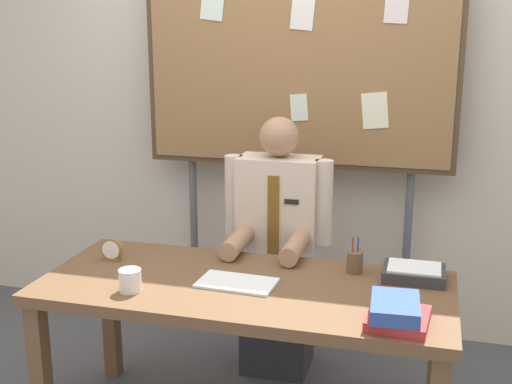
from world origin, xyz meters
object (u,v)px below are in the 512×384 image
(bulletin_board, at_px, (297,61))
(coffee_mug, at_px, (130,280))
(book_stack, at_px, (397,313))
(open_notebook, at_px, (237,283))
(desk, at_px, (244,302))
(pen_holder, at_px, (355,262))
(desk_clock, at_px, (112,250))
(paper_tray, at_px, (414,273))
(person, at_px, (278,257))

(bulletin_board, height_order, coffee_mug, bulletin_board)
(book_stack, xyz_separation_m, coffee_mug, (-1.06, 0.02, 0.00))
(open_notebook, bearing_deg, desk, 36.93)
(book_stack, height_order, pen_holder, pen_holder)
(bulletin_board, distance_m, coffee_mug, 1.54)
(bulletin_board, bearing_deg, book_stack, -63.04)
(book_stack, bearing_deg, coffee_mug, 178.68)
(desk_clock, xyz_separation_m, paper_tray, (1.35, 0.13, -0.02))
(person, relative_size, coffee_mug, 14.42)
(open_notebook, distance_m, coffee_mug, 0.44)
(person, height_order, pen_holder, person)
(bulletin_board, distance_m, desk_clock, 1.40)
(book_stack, xyz_separation_m, desk_clock, (-1.31, 0.34, 0.00))
(bulletin_board, xyz_separation_m, coffee_mug, (-0.42, -1.23, -0.82))
(desk_clock, bearing_deg, open_notebook, -11.16)
(paper_tray, bearing_deg, desk_clock, -174.66)
(person, xyz_separation_m, pen_holder, (0.43, -0.36, 0.15))
(desk, relative_size, paper_tray, 6.66)
(book_stack, relative_size, pen_holder, 1.62)
(open_notebook, bearing_deg, bulletin_board, 88.54)
(book_stack, xyz_separation_m, open_notebook, (-0.67, 0.21, -0.04))
(open_notebook, relative_size, pen_holder, 2.02)
(bulletin_board, relative_size, coffee_mug, 23.78)
(book_stack, xyz_separation_m, paper_tray, (0.05, 0.46, -0.02))
(coffee_mug, bearing_deg, bulletin_board, 71.00)
(desk, height_order, open_notebook, open_notebook)
(pen_holder, bearing_deg, desk, -150.34)
(person, distance_m, pen_holder, 0.58)
(desk_clock, relative_size, coffee_mug, 1.12)
(coffee_mug, bearing_deg, pen_holder, 27.73)
(desk_clock, bearing_deg, bulletin_board, 54.10)
(open_notebook, bearing_deg, desk_clock, 168.84)
(person, distance_m, coffee_mug, 0.93)
(bulletin_board, relative_size, open_notebook, 6.87)
(open_notebook, bearing_deg, book_stack, -17.38)
(book_stack, bearing_deg, paper_tray, 84.25)
(desk, distance_m, desk_clock, 0.69)
(desk, distance_m, bulletin_board, 1.40)
(coffee_mug, xyz_separation_m, pen_holder, (0.86, 0.45, 0.00))
(person, relative_size, paper_tray, 5.17)
(desk, height_order, desk_clock, desk_clock)
(book_stack, bearing_deg, desk_clock, 165.63)
(coffee_mug, distance_m, paper_tray, 1.19)
(person, xyz_separation_m, desk_clock, (-0.67, -0.50, 0.15))
(open_notebook, height_order, desk_clock, desk_clock)
(bulletin_board, bearing_deg, open_notebook, -91.46)
(desk, bearing_deg, person, 90.00)
(open_notebook, bearing_deg, pen_holder, 30.11)
(person, distance_m, desk_clock, 0.85)
(open_notebook, xyz_separation_m, desk_clock, (-0.64, 0.13, 0.04))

